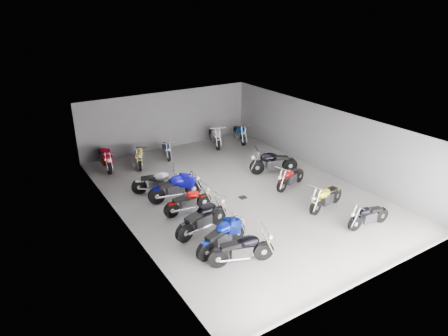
{
  "coord_description": "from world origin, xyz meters",
  "views": [
    {
      "loc": [
        -8.78,
        -12.98,
        7.85
      ],
      "look_at": [
        -0.21,
        0.68,
        1.0
      ],
      "focal_mm": 32.0,
      "sensor_mm": 36.0,
      "label": 1
    }
  ],
  "objects_px": {
    "motorcycle_back_b": "(139,156)",
    "motorcycle_back_f": "(240,133)",
    "motorcycle_left_d": "(189,201)",
    "motorcycle_back_a": "(105,158)",
    "motorcycle_back_c": "(166,149)",
    "motorcycle_right_d": "(290,177)",
    "motorcycle_right_e": "(273,162)",
    "motorcycle_left_b": "(222,236)",
    "motorcycle_left_f": "(157,182)",
    "motorcycle_right_b": "(326,197)",
    "motorcycle_right_a": "(368,216)",
    "motorcycle_left_e": "(176,187)",
    "drain_grate": "(243,197)",
    "motorcycle_left_c": "(203,218)",
    "motorcycle_left_a": "(242,249)",
    "motorcycle_back_e": "(215,136)"
  },
  "relations": [
    {
      "from": "motorcycle_left_d",
      "to": "motorcycle_back_a",
      "type": "xyz_separation_m",
      "value": [
        -1.45,
        6.2,
        0.07
      ]
    },
    {
      "from": "motorcycle_right_d",
      "to": "motorcycle_left_b",
      "type": "bearing_deg",
      "value": 99.57
    },
    {
      "from": "motorcycle_right_e",
      "to": "motorcycle_back_c",
      "type": "xyz_separation_m",
      "value": [
        -3.49,
        4.71,
        -0.12
      ]
    },
    {
      "from": "motorcycle_back_c",
      "to": "motorcycle_left_c",
      "type": "bearing_deg",
      "value": 88.83
    },
    {
      "from": "motorcycle_back_f",
      "to": "motorcycle_back_c",
      "type": "bearing_deg",
      "value": 18.2
    },
    {
      "from": "motorcycle_back_b",
      "to": "motorcycle_back_c",
      "type": "relative_size",
      "value": 1.13
    },
    {
      "from": "motorcycle_left_f",
      "to": "motorcycle_back_a",
      "type": "height_order",
      "value": "motorcycle_back_a"
    },
    {
      "from": "motorcycle_left_a",
      "to": "motorcycle_right_b",
      "type": "xyz_separation_m",
      "value": [
        4.92,
        1.21,
        -0.01
      ]
    },
    {
      "from": "motorcycle_left_b",
      "to": "motorcycle_left_f",
      "type": "relative_size",
      "value": 1.07
    },
    {
      "from": "drain_grate",
      "to": "motorcycle_left_f",
      "type": "bearing_deg",
      "value": 140.53
    },
    {
      "from": "drain_grate",
      "to": "motorcycle_back_b",
      "type": "xyz_separation_m",
      "value": [
        -2.41,
        5.79,
        0.52
      ]
    },
    {
      "from": "motorcycle_left_a",
      "to": "motorcycle_left_d",
      "type": "distance_m",
      "value": 3.86
    },
    {
      "from": "motorcycle_left_c",
      "to": "motorcycle_right_a",
      "type": "xyz_separation_m",
      "value": [
        5.4,
        -2.92,
        -0.11
      ]
    },
    {
      "from": "motorcycle_right_d",
      "to": "motorcycle_back_a",
      "type": "height_order",
      "value": "motorcycle_back_a"
    },
    {
      "from": "motorcycle_right_b",
      "to": "motorcycle_back_b",
      "type": "bearing_deg",
      "value": 16.92
    },
    {
      "from": "motorcycle_right_e",
      "to": "motorcycle_left_d",
      "type": "bearing_deg",
      "value": 126.9
    },
    {
      "from": "motorcycle_left_a",
      "to": "motorcycle_left_c",
      "type": "distance_m",
      "value": 2.3
    },
    {
      "from": "motorcycle_left_e",
      "to": "motorcycle_right_b",
      "type": "height_order",
      "value": "motorcycle_left_e"
    },
    {
      "from": "motorcycle_left_c",
      "to": "motorcycle_left_f",
      "type": "distance_m",
      "value": 3.86
    },
    {
      "from": "motorcycle_right_b",
      "to": "motorcycle_right_d",
      "type": "height_order",
      "value": "motorcycle_right_b"
    },
    {
      "from": "motorcycle_left_d",
      "to": "motorcycle_left_b",
      "type": "bearing_deg",
      "value": -3.5
    },
    {
      "from": "motorcycle_back_c",
      "to": "motorcycle_back_f",
      "type": "bearing_deg",
      "value": -165.93
    },
    {
      "from": "drain_grate",
      "to": "motorcycle_left_d",
      "type": "xyz_separation_m",
      "value": [
        -2.55,
        0.09,
        0.49
      ]
    },
    {
      "from": "motorcycle_back_c",
      "to": "motorcycle_back_f",
      "type": "distance_m",
      "value": 4.77
    },
    {
      "from": "motorcycle_left_c",
      "to": "motorcycle_right_b",
      "type": "xyz_separation_m",
      "value": [
        5.07,
        -1.08,
        -0.05
      ]
    },
    {
      "from": "motorcycle_left_d",
      "to": "motorcycle_right_a",
      "type": "bearing_deg",
      "value": 49.86
    },
    {
      "from": "motorcycle_left_b",
      "to": "motorcycle_right_e",
      "type": "bearing_deg",
      "value": 113.17
    },
    {
      "from": "motorcycle_right_e",
      "to": "motorcycle_back_a",
      "type": "bearing_deg",
      "value": 76.96
    },
    {
      "from": "motorcycle_right_e",
      "to": "motorcycle_back_f",
      "type": "distance_m",
      "value": 4.91
    },
    {
      "from": "motorcycle_back_c",
      "to": "motorcycle_back_f",
      "type": "relative_size",
      "value": 0.88
    },
    {
      "from": "motorcycle_right_d",
      "to": "motorcycle_right_e",
      "type": "height_order",
      "value": "motorcycle_right_e"
    },
    {
      "from": "motorcycle_right_e",
      "to": "motorcycle_back_e",
      "type": "distance_m",
      "value": 4.95
    },
    {
      "from": "motorcycle_left_b",
      "to": "motorcycle_back_a",
      "type": "bearing_deg",
      "value": 173.55
    },
    {
      "from": "motorcycle_left_b",
      "to": "motorcycle_left_e",
      "type": "distance_m",
      "value": 4.17
    },
    {
      "from": "motorcycle_left_c",
      "to": "motorcycle_back_f",
      "type": "xyz_separation_m",
      "value": [
        6.78,
        7.6,
        -0.04
      ]
    },
    {
      "from": "motorcycle_right_d",
      "to": "motorcycle_right_a",
      "type": "bearing_deg",
      "value": 166.39
    },
    {
      "from": "motorcycle_left_e",
      "to": "motorcycle_back_a",
      "type": "distance_m",
      "value": 5.16
    },
    {
      "from": "motorcycle_left_e",
      "to": "motorcycle_back_a",
      "type": "relative_size",
      "value": 0.99
    },
    {
      "from": "motorcycle_back_c",
      "to": "motorcycle_left_f",
      "type": "bearing_deg",
      "value": 74.05
    },
    {
      "from": "motorcycle_left_d",
      "to": "motorcycle_back_b",
      "type": "distance_m",
      "value": 5.7
    },
    {
      "from": "motorcycle_back_b",
      "to": "motorcycle_back_f",
      "type": "bearing_deg",
      "value": -157.86
    },
    {
      "from": "motorcycle_left_b",
      "to": "motorcycle_back_e",
      "type": "relative_size",
      "value": 0.96
    },
    {
      "from": "motorcycle_right_b",
      "to": "motorcycle_right_a",
      "type": "bearing_deg",
      "value": 177.69
    },
    {
      "from": "motorcycle_back_a",
      "to": "motorcycle_back_c",
      "type": "distance_m",
      "value": 3.23
    },
    {
      "from": "motorcycle_left_a",
      "to": "motorcycle_back_b",
      "type": "height_order",
      "value": "motorcycle_left_a"
    },
    {
      "from": "motorcycle_left_e",
      "to": "motorcycle_right_b",
      "type": "relative_size",
      "value": 1.1
    },
    {
      "from": "motorcycle_left_e",
      "to": "motorcycle_left_f",
      "type": "relative_size",
      "value": 1.14
    },
    {
      "from": "motorcycle_back_a",
      "to": "motorcycle_back_c",
      "type": "relative_size",
      "value": 1.27
    },
    {
      "from": "motorcycle_left_f",
      "to": "motorcycle_left_b",
      "type": "bearing_deg",
      "value": 25.3
    },
    {
      "from": "motorcycle_left_d",
      "to": "motorcycle_right_e",
      "type": "xyz_separation_m",
      "value": [
        5.26,
        1.28,
        0.08
      ]
    }
  ]
}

